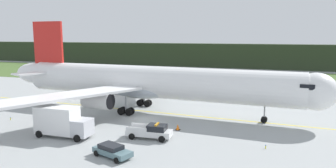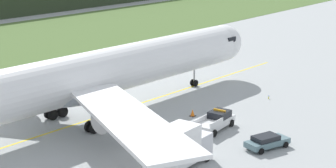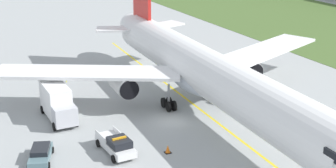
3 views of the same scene
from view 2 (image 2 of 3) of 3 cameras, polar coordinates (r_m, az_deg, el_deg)
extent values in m
plane|color=#9DA1A1|center=(59.11, -4.09, -4.25)|extent=(320.00, 320.00, 0.00)
cube|color=yellow|center=(62.08, -7.18, -3.38)|extent=(73.15, 3.22, 0.01)
cylinder|color=white|center=(60.72, -7.33, 1.08)|extent=(45.91, 6.92, 5.10)
ellipsoid|color=white|center=(78.40, 5.68, 4.25)|extent=(5.81, 5.32, 5.10)
ellipsoid|color=#B2BCC6|center=(59.61, -8.91, -0.63)|extent=(11.28, 5.79, 2.81)
cube|color=black|center=(77.25, 5.18, 4.77)|extent=(1.99, 4.91, 0.70)
cylinder|color=#B5B5B5|center=(64.38, -15.62, -0.27)|extent=(4.36, 2.60, 2.43)
cylinder|color=black|center=(65.58, -14.05, 0.10)|extent=(0.21, 2.24, 2.24)
cube|color=white|center=(47.70, -4.27, -3.47)|extent=(14.52, 21.50, 0.35)
cylinder|color=#B5B5B5|center=(52.07, -5.38, -3.33)|extent=(4.36, 2.60, 2.43)
cylinder|color=black|center=(53.54, -3.71, -2.78)|extent=(0.21, 2.24, 2.24)
cylinder|color=gray|center=(73.95, 2.73, 1.03)|extent=(0.20, 0.20, 2.43)
cylinder|color=black|center=(74.40, 2.56, 0.15)|extent=(0.91, 0.26, 0.90)
cylinder|color=black|center=(74.10, 2.88, 0.09)|extent=(0.91, 0.26, 0.90)
cylinder|color=gray|center=(61.97, -11.55, -1.85)|extent=(0.28, 0.28, 2.43)
cylinder|color=black|center=(62.47, -10.79, -2.84)|extent=(1.21, 0.35, 1.20)
cylinder|color=black|center=(62.99, -11.20, -2.71)|extent=(1.21, 0.35, 1.20)
cylinder|color=black|center=(61.65, -11.80, -3.14)|extent=(1.21, 0.35, 1.20)
cylinder|color=black|center=(62.18, -12.20, -3.00)|extent=(1.21, 0.35, 1.20)
cylinder|color=gray|center=(57.09, -7.41, -3.12)|extent=(0.28, 0.28, 2.43)
cylinder|color=black|center=(58.16, -7.10, -4.03)|extent=(1.21, 0.35, 1.20)
cylinder|color=black|center=(57.67, -6.62, -4.18)|extent=(1.21, 0.35, 1.20)
cylinder|color=black|center=(57.28, -8.13, -4.36)|extent=(1.21, 0.35, 1.20)
cylinder|color=black|center=(56.78, -7.66, -4.52)|extent=(1.21, 0.35, 1.20)
cube|color=silver|center=(57.53, 4.85, -4.04)|extent=(5.66, 2.37, 0.70)
cube|color=black|center=(58.14, 5.35, -3.12)|extent=(2.34, 1.96, 0.70)
cube|color=silver|center=(56.69, 3.39, -3.69)|extent=(2.65, 0.30, 0.45)
cube|color=silver|center=(55.82, 5.04, -4.02)|extent=(2.65, 0.30, 0.45)
cube|color=orange|center=(58.01, 5.36, -2.72)|extent=(0.30, 1.39, 0.16)
cylinder|color=black|center=(59.66, 4.89, -3.70)|extent=(0.78, 0.30, 0.76)
cylinder|color=black|center=(58.77, 6.60, -4.03)|extent=(0.78, 0.30, 0.76)
cylinder|color=black|center=(56.58, 3.03, -4.71)|extent=(0.78, 0.30, 0.76)
cylinder|color=black|center=(55.64, 4.80, -5.09)|extent=(0.78, 0.30, 0.76)
cube|color=silver|center=(49.91, 2.92, -6.13)|extent=(1.96, 2.45, 2.00)
cube|color=white|center=(46.94, 0.48, -6.63)|extent=(5.29, 2.53, 3.32)
cylinder|color=#99999E|center=(48.39, 1.22, -8.20)|extent=(0.77, 0.12, 1.04)
cylinder|color=black|center=(50.90, 1.77, -6.89)|extent=(0.91, 0.28, 0.90)
cylinder|color=black|center=(49.67, 4.06, -7.49)|extent=(0.91, 0.28, 0.90)
cube|color=slate|center=(53.33, 10.22, -5.96)|extent=(4.74, 3.10, 0.55)
cube|color=black|center=(53.01, 10.07, -5.50)|extent=(2.84, 2.27, 0.45)
cylinder|color=black|center=(55.04, 10.76, -5.62)|extent=(0.63, 0.37, 0.60)
cylinder|color=black|center=(53.84, 12.08, -6.16)|extent=(0.63, 0.37, 0.60)
cylinder|color=black|center=(53.07, 8.32, -6.29)|extent=(0.63, 0.37, 0.60)
cylinder|color=black|center=(51.83, 9.63, -6.88)|extent=(0.63, 0.37, 0.60)
cube|color=black|center=(61.91, 2.55, -3.32)|extent=(0.63, 0.63, 0.03)
cone|color=orange|center=(61.78, 2.55, -2.97)|extent=(0.48, 0.48, 0.76)
cylinder|color=yellow|center=(69.41, 10.36, -1.41)|extent=(0.10, 0.10, 0.33)
sphere|color=blue|center=(69.35, 10.37, -1.24)|extent=(0.12, 0.12, 0.12)
camera|label=1|loc=(60.68, 42.52, 4.55)|focal=33.93mm
camera|label=3|loc=(87.34, 28.41, 14.36)|focal=52.27mm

